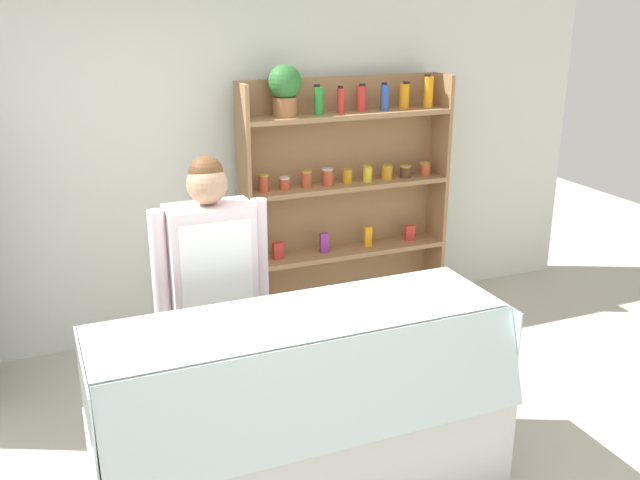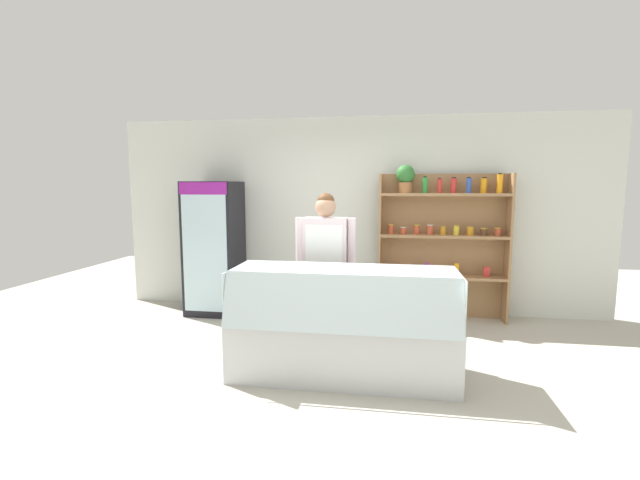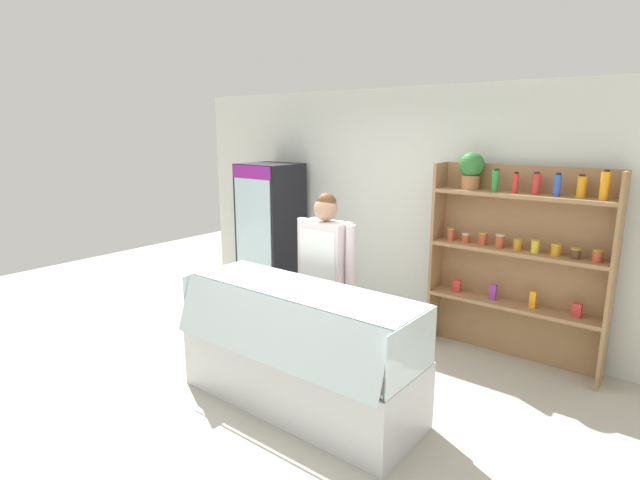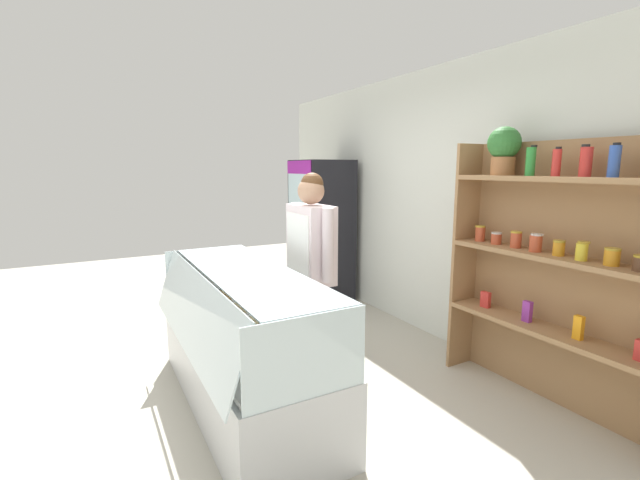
# 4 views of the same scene
# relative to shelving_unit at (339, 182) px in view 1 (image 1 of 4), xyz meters

# --- Properties ---
(back_wall) EXTENTS (6.80, 0.10, 2.70)m
(back_wall) POSITION_rel_shelving_unit_xyz_m (-1.10, 0.26, 0.22)
(back_wall) COLOR silver
(back_wall) RESTS_ON ground
(shelving_unit) EXTENTS (1.65, 0.29, 2.03)m
(shelving_unit) POSITION_rel_shelving_unit_xyz_m (0.00, 0.00, 0.00)
(shelving_unit) COLOR #9E754C
(shelving_unit) RESTS_ON ground
(deli_display_case) EXTENTS (2.06, 0.80, 1.01)m
(deli_display_case) POSITION_rel_shelving_unit_xyz_m (-1.06, -1.95, -0.82)
(deli_display_case) COLOR silver
(deli_display_case) RESTS_ON ground
(shop_clerk) EXTENTS (0.65, 0.25, 1.69)m
(shop_clerk) POSITION_rel_shelving_unit_xyz_m (-1.32, -1.25, -0.13)
(shop_clerk) COLOR #383D51
(shop_clerk) RESTS_ON ground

